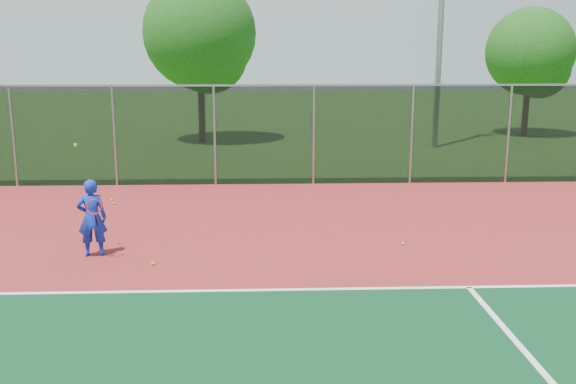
# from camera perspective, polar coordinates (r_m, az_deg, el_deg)

# --- Properties ---
(ground) EXTENTS (120.00, 120.00, 0.00)m
(ground) POSITION_cam_1_polar(r_m,az_deg,el_deg) (8.49, 8.73, -15.96)
(ground) COLOR #29601B
(ground) RESTS_ON ground
(court_apron) EXTENTS (30.00, 20.00, 0.02)m
(court_apron) POSITION_cam_1_polar(r_m,az_deg,el_deg) (10.26, 6.62, -10.64)
(court_apron) COLOR maroon
(court_apron) RESTS_ON ground
(fence_back) EXTENTS (30.00, 0.06, 3.03)m
(fence_back) POSITION_cam_1_polar(r_m,az_deg,el_deg) (19.54, 2.30, 5.20)
(fence_back) COLOR black
(fence_back) RESTS_ON court_apron
(tennis_player) EXTENTS (0.62, 0.64, 2.25)m
(tennis_player) POSITION_cam_1_polar(r_m,az_deg,el_deg) (13.24, -17.03, -2.19)
(tennis_player) COLOR #132AB8
(tennis_player) RESTS_ON court_apron
(practice_ball_2) EXTENTS (0.07, 0.07, 0.07)m
(practice_ball_2) POSITION_cam_1_polar(r_m,az_deg,el_deg) (12.57, -11.92, -6.23)
(practice_ball_2) COLOR #A5C817
(practice_ball_2) RESTS_ON court_apron
(practice_ball_4) EXTENTS (0.07, 0.07, 0.07)m
(practice_ball_4) POSITION_cam_1_polar(r_m,az_deg,el_deg) (17.68, -15.23, -0.97)
(practice_ball_4) COLOR #A5C817
(practice_ball_4) RESTS_ON court_apron
(practice_ball_5) EXTENTS (0.07, 0.07, 0.07)m
(practice_ball_5) POSITION_cam_1_polar(r_m,az_deg,el_deg) (13.75, 10.21, -4.53)
(practice_ball_5) COLOR #A5C817
(practice_ball_5) RESTS_ON court_apron
(practice_ball_6) EXTENTS (0.07, 0.07, 0.07)m
(practice_ball_6) POSITION_cam_1_polar(r_m,az_deg,el_deg) (18.07, -15.40, -0.70)
(practice_ball_6) COLOR #A5C817
(practice_ball_6) RESTS_ON court_apron
(tree_back_left) EXTENTS (4.95, 4.95, 7.27)m
(tree_back_left) POSITION_cam_1_polar(r_m,az_deg,el_deg) (29.02, -7.68, 13.38)
(tree_back_left) COLOR #372314
(tree_back_left) RESTS_ON ground
(tree_back_mid) EXTENTS (4.13, 4.13, 6.06)m
(tree_back_mid) POSITION_cam_1_polar(r_m,az_deg,el_deg) (33.04, 20.91, 11.25)
(tree_back_mid) COLOR #372314
(tree_back_mid) RESTS_ON ground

